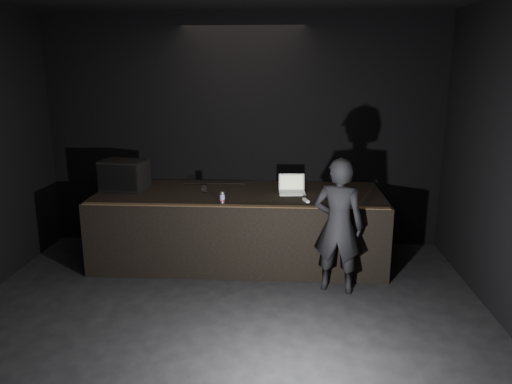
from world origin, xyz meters
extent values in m
plane|color=black|center=(0.00, 0.00, 0.00)|extent=(7.00, 7.00, 0.00)
cube|color=black|center=(0.00, 3.50, 1.75)|extent=(6.00, 0.10, 3.50)
cube|color=black|center=(0.00, 2.73, 0.50)|extent=(4.00, 1.50, 1.00)
cube|color=brown|center=(0.00, 2.02, 1.01)|extent=(3.92, 0.10, 0.01)
cube|color=black|center=(-1.67, 2.86, 1.21)|extent=(0.68, 0.53, 0.42)
cube|color=black|center=(-1.70, 2.63, 1.21)|extent=(0.58, 0.11, 0.36)
cylinder|color=black|center=(-0.42, 3.19, 1.01)|extent=(0.92, 0.07, 0.02)
cube|color=silver|center=(0.75, 2.69, 1.01)|extent=(0.38, 0.27, 0.02)
cube|color=silver|center=(0.75, 2.69, 1.02)|extent=(0.31, 0.17, 0.00)
cube|color=silver|center=(0.74, 2.85, 1.13)|extent=(0.36, 0.10, 0.23)
cube|color=#B2CB3B|center=(0.74, 2.84, 1.13)|extent=(0.32, 0.07, 0.19)
cylinder|color=silver|center=(-0.17, 2.15, 1.08)|extent=(0.06, 0.06, 0.16)
cylinder|color=#1D23A1|center=(-0.17, 2.15, 1.08)|extent=(0.07, 0.07, 0.07)
cylinder|color=maroon|center=(-0.17, 2.15, 1.04)|extent=(0.07, 0.07, 0.01)
cylinder|color=white|center=(-0.49, 2.72, 1.05)|extent=(0.08, 0.08, 0.10)
cube|color=white|center=(0.92, 2.31, 1.02)|extent=(0.09, 0.17, 0.03)
imported|color=black|center=(1.29, 1.78, 0.84)|extent=(0.70, 0.55, 1.68)
camera|label=1|loc=(0.63, -4.04, 2.73)|focal=35.00mm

